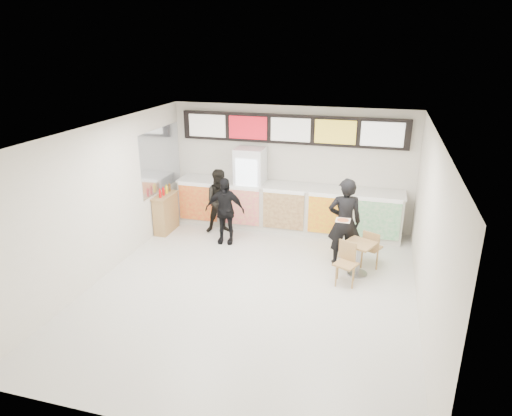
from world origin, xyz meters
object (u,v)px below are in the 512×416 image
at_px(drinks_fridge, 250,188).
at_px(customer_main, 344,222).
at_px(customer_left, 221,201).
at_px(customer_mid, 225,211).
at_px(service_counter, 286,207).
at_px(condiment_ledge, 166,213).
at_px(cafe_table, 359,253).

bearing_deg(drinks_fridge, customer_main, -32.29).
bearing_deg(customer_main, customer_left, -29.48).
height_order(customer_main, customer_mid, customer_main).
bearing_deg(service_counter, customer_left, -158.61).
bearing_deg(service_counter, condiment_ledge, -162.02).
relative_size(customer_mid, condiment_ledge, 1.39).
distance_m(customer_main, cafe_table, 0.70).
bearing_deg(customer_left, condiment_ledge, 171.42).
bearing_deg(customer_left, service_counter, -1.12).
height_order(drinks_fridge, customer_mid, drinks_fridge).
bearing_deg(customer_left, customer_main, -39.99).
bearing_deg(customer_mid, customer_left, 111.15).
distance_m(cafe_table, condiment_ledge, 4.82).
xyz_separation_m(service_counter, customer_main, (1.53, -1.54, 0.36)).
distance_m(drinks_fridge, cafe_table, 3.47).
bearing_deg(customer_left, customer_mid, -84.79).
relative_size(customer_left, condiment_ledge, 1.40).
distance_m(service_counter, drinks_fridge, 1.03).
xyz_separation_m(customer_left, cafe_table, (3.39, -1.36, -0.31)).
bearing_deg(drinks_fridge, customer_mid, -102.78).
xyz_separation_m(customer_main, customer_mid, (-2.74, 0.39, -0.16)).
height_order(drinks_fridge, cafe_table, drinks_fridge).
xyz_separation_m(customer_main, condiment_ledge, (-4.35, 0.63, -0.45)).
relative_size(customer_main, customer_mid, 1.20).
distance_m(drinks_fridge, customer_mid, 1.23).
xyz_separation_m(service_counter, cafe_table, (1.88, -1.94, -0.10)).
bearing_deg(customer_mid, condiment_ledge, 164.85).
relative_size(drinks_fridge, cafe_table, 1.40).
height_order(service_counter, condiment_ledge, service_counter).
distance_m(customer_main, customer_left, 3.19).
bearing_deg(customer_main, condiment_ledge, -20.23).
bearing_deg(customer_main, drinks_fridge, -44.29).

